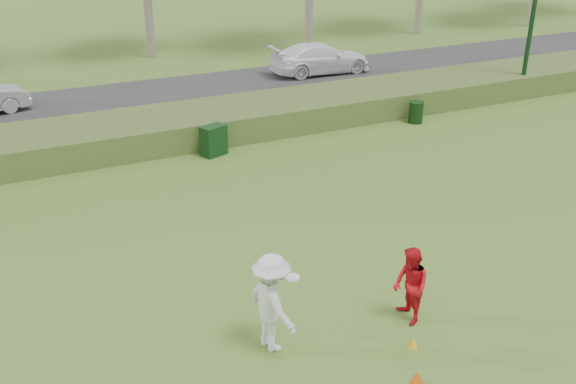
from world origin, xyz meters
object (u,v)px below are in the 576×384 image
player_red (410,286)px  trash_bin (416,112)px  utility_cabinet (214,140)px  cone_orange (417,378)px  cone_yellow (413,342)px  player_white (272,303)px  car_right (320,58)px

player_red → trash_bin: size_ratio=2.00×
utility_cabinet → player_red: bearing=-107.9°
cone_orange → cone_yellow: 0.99m
player_white → player_red: size_ratio=1.22×
player_red → cone_yellow: 1.06m
car_right → player_white: bearing=152.1°
cone_yellow → cone_orange: bearing=-121.6°
cone_yellow → utility_cabinet: size_ratio=0.22×
utility_cabinet → car_right: size_ratio=0.21×
player_red → cone_yellow: player_red is taller
cone_orange → cone_yellow: bearing=58.4°
cone_yellow → utility_cabinet: (-0.07, 10.70, 0.38)m
player_red → cone_orange: player_red is taller
cone_orange → cone_yellow: (0.52, 0.84, -0.02)m
cone_orange → car_right: bearing=66.5°
cone_orange → trash_bin: bearing=54.5°
player_white → player_red: bearing=-108.9°
trash_bin → cone_yellow: bearing=-125.8°
player_white → trash_bin: player_white is taller
cone_yellow → player_white: bearing=154.4°
trash_bin → car_right: size_ratio=0.17×
cone_orange → car_right: (8.33, 19.16, 0.62)m
player_white → car_right: player_white is taller
cone_yellow → utility_cabinet: utility_cabinet is taller
utility_cabinet → trash_bin: bearing=-21.3°
cone_orange → utility_cabinet: size_ratio=0.26×
player_white → trash_bin: size_ratio=2.45×
player_white → car_right: 19.97m
cone_yellow → car_right: 19.93m
cone_orange → trash_bin: (8.17, 11.44, 0.27)m
player_red → utility_cabinet: (-0.46, 9.98, -0.30)m
trash_bin → player_white: bearing=-136.4°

